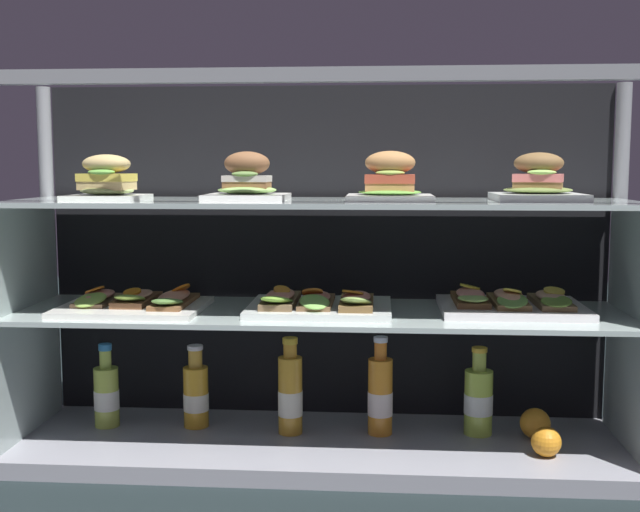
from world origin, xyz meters
The scene contains 21 objects.
ground_plane centered at (0.00, 0.00, -0.01)m, with size 6.00×6.00×0.02m, color black.
case_base_deck centered at (0.00, 0.00, 0.02)m, with size 1.54×0.43×0.04m, color #9B9CA6.
case_frame centered at (0.00, 0.11, 0.50)m, with size 1.54×0.43×0.91m.
riser_lower_tier centered at (0.00, 0.00, 0.19)m, with size 1.46×0.36×0.31m.
shelf_lower_glass centered at (0.00, 0.00, 0.35)m, with size 1.48×0.38×0.01m, color silver.
riser_upper_tier centered at (0.00, 0.00, 0.49)m, with size 1.46×0.36×0.25m.
shelf_upper_glass centered at (0.00, 0.00, 0.62)m, with size 1.48×0.38×0.01m, color silver.
plated_roll_sandwich_right_of_center centered at (-0.50, -0.04, 0.67)m, with size 0.17×0.17×0.11m.
plated_roll_sandwich_near_left_corner centered at (-0.17, -0.02, 0.66)m, with size 0.19×0.19×0.11m.
plated_roll_sandwich_far_left centered at (0.16, 0.00, 0.67)m, with size 0.20×0.20×0.12m.
plated_roll_sandwich_near_right_corner centered at (0.51, 0.02, 0.66)m, with size 0.20×0.20×0.11m.
open_sandwich_tray_mid_left centered at (-0.45, -0.02, 0.38)m, with size 0.34×0.27×0.06m.
open_sandwich_tray_right_of_center centered at (0.00, -0.01, 0.38)m, with size 0.34×0.27×0.06m.
open_sandwich_tray_near_left_corner centered at (0.46, 0.02, 0.38)m, with size 0.34×0.27×0.06m.
juice_bottle_front_right_end centered at (-0.55, 0.05, 0.12)m, with size 0.06×0.06×0.21m.
juice_bottle_back_right centered at (-0.32, 0.07, 0.12)m, with size 0.06×0.06×0.21m.
juice_bottle_near_post centered at (-0.08, 0.04, 0.14)m, with size 0.06×0.06×0.24m.
juice_bottle_front_middle centered at (0.15, 0.05, 0.14)m, with size 0.06×0.06×0.25m.
juice_bottle_front_fourth centered at (0.39, 0.06, 0.13)m, with size 0.07×0.07×0.22m.
orange_fruit_beside_bottles centered at (0.53, -0.08, 0.08)m, with size 0.07×0.07×0.07m, color orange.
orange_fruit_near_left_post centered at (0.53, 0.04, 0.08)m, with size 0.07×0.07×0.07m, color orange.
Camera 1 is at (0.14, -1.87, 0.71)m, focal length 44.45 mm.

